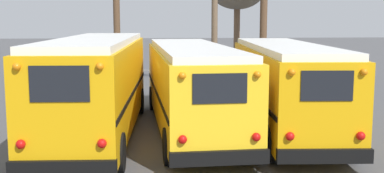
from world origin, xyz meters
TOP-DOWN VIEW (x-y plane):
  - ground_plane at (0.00, 0.00)m, footprint 160.00×160.00m
  - school_bus_0 at (-3.19, 0.02)m, footprint 2.91×10.61m
  - school_bus_1 at (0.00, 0.67)m, footprint 3.07×10.82m
  - school_bus_2 at (3.19, 0.21)m, footprint 2.96×10.08m
  - utility_pole at (2.07, 10.63)m, footprint 1.80×0.34m
  - fence_line at (-0.00, 7.56)m, footprint 14.45×0.06m

SIDE VIEW (x-z plane):
  - ground_plane at x=0.00m, z-range 0.00..0.00m
  - fence_line at x=0.00m, z-range 0.27..1.69m
  - school_bus_1 at x=0.00m, z-range 0.14..3.15m
  - school_bus_2 at x=3.19m, z-range 0.15..3.21m
  - school_bus_0 at x=-3.19m, z-range 0.15..3.44m
  - utility_pole at x=2.07m, z-range 0.11..8.31m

